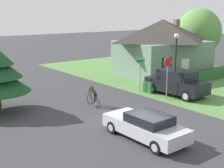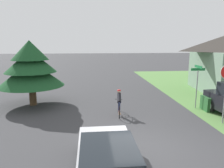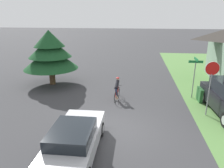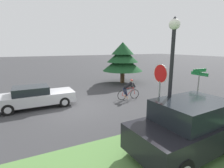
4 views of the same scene
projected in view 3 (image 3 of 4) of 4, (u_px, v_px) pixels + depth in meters
name	position (u px, v px, depth m)	size (l,w,h in m)	color
ground_plane	(117.00, 132.00, 10.46)	(140.00, 140.00, 0.00)	#38383A
sedan_left_lane	(74.00, 141.00, 8.56)	(1.86, 4.55, 1.35)	#BCBCC1
cyclist	(117.00, 89.00, 14.19)	(0.44, 1.70, 1.47)	black
stop_sign	(211.00, 78.00, 11.52)	(0.75, 0.07, 3.05)	gray
street_name_sign	(195.00, 71.00, 14.06)	(0.90, 0.90, 2.71)	gray
conifer_tall_near	(50.00, 52.00, 16.67)	(4.16, 4.16, 4.22)	#4C3823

